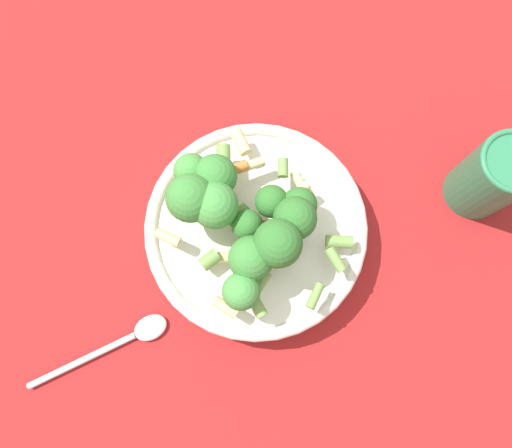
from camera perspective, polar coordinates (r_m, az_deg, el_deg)
ground_plane at (r=0.56m, az=0.00°, el=-1.33°), size 3.00×3.00×0.00m
bowl at (r=0.54m, az=0.00°, el=-0.75°), size 0.23×0.23×0.05m
pasta_salad at (r=0.47m, az=-1.46°, el=0.49°), size 0.20×0.19×0.08m
cup at (r=0.58m, az=25.42°, el=4.90°), size 0.07×0.07×0.10m
spoon at (r=0.56m, az=-14.81°, el=-12.72°), size 0.06×0.15×0.01m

